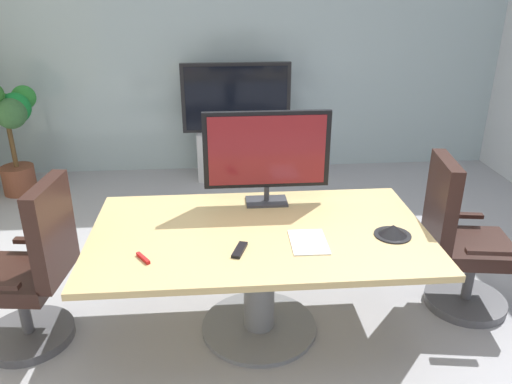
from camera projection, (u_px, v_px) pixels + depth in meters
The scene contains 12 objects.
ground_plane at pixel (274, 325), 3.40m from camera, with size 7.24×7.24×0.00m, color #99999E.
wall_back_glass_partition at pixel (245, 48), 5.70m from camera, with size 6.07×0.10×2.82m, color #9EB2B7.
conference_table at pixel (259, 256), 3.14m from camera, with size 2.05×1.18×0.73m.
office_chair_left at pixel (33, 279), 3.08m from camera, with size 0.62×0.60×1.09m.
office_chair_right at pixel (460, 248), 3.43m from camera, with size 0.62×0.60×1.09m.
tv_monitor at pixel (267, 152), 3.32m from camera, with size 0.84×0.18×0.64m.
wall_display_unit at pixel (237, 140), 5.74m from camera, with size 1.20×0.36×1.31m.
potted_plant at pixel (8, 124), 5.15m from camera, with size 0.63×0.58×1.22m.
conference_phone at pixel (393, 231), 3.01m from camera, with size 0.22×0.22×0.07m.
remote_control at pixel (240, 250), 2.84m from camera, with size 0.05×0.17×0.02m, color black.
whiteboard_marker at pixel (143, 258), 2.76m from camera, with size 0.13×0.02×0.02m, color red.
paper_notepad at pixel (308, 242), 2.94m from camera, with size 0.21×0.30×0.01m, color white.
Camera 1 is at (-0.34, -2.75, 2.16)m, focal length 35.39 mm.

